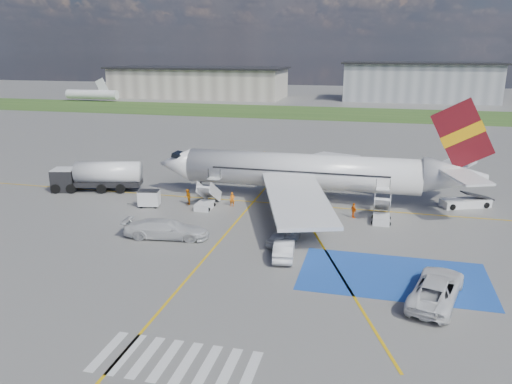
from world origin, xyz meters
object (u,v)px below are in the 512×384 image
fuel_tanker (98,178)px  car_silver_a (283,237)px  van_white_b (166,226)px  gpu_cart (149,199)px  belt_loader (466,203)px  car_silver_b (284,249)px  van_white_a (437,284)px  airliner (314,172)px

fuel_tanker → car_silver_a: 27.67m
van_white_b → gpu_cart: bearing=27.5°
fuel_tanker → belt_loader: bearing=-9.0°
gpu_cart → car_silver_b: bearing=-41.7°
car_silver_b → gpu_cart: bearing=-38.0°
gpu_cart → belt_loader: 34.51m
fuel_tanker → gpu_cart: (8.86, -4.47, -0.67)m
van_white_a → van_white_b: 23.60m
airliner → car_silver_b: size_ratio=7.89×
car_silver_a → belt_loader: bearing=-121.9°
belt_loader → car_silver_a: bearing=-161.6°
belt_loader → car_silver_a: 23.16m
fuel_tanker → van_white_a: size_ratio=1.79×
airliner → van_white_b: 18.76m
car_silver_a → van_white_a: size_ratio=0.69×
fuel_tanker → car_silver_a: size_ratio=2.61×
belt_loader → car_silver_b: (-16.64, -18.29, 0.34)m
airliner → van_white_a: airliner is taller
car_silver_a → van_white_b: size_ratio=0.71×
airliner → van_white_b: size_ratio=6.34×
airliner → belt_loader: (16.41, 1.82, -2.97)m
fuel_tanker → van_white_a: 41.79m
fuel_tanker → van_white_a: (37.20, -19.03, -0.37)m
car_silver_a → fuel_tanker: bearing=-8.5°
fuel_tanker → car_silver_a: (25.10, -11.62, -0.80)m
car_silver_b → van_white_a: size_ratio=0.77×
van_white_a → car_silver_a: bearing=-16.1°
gpu_cart → car_silver_b: (16.86, -10.00, -0.07)m
van_white_a → fuel_tanker: bearing=-11.7°
fuel_tanker → car_silver_b: fuel_tanker is taller
car_silver_a → car_silver_b: car_silver_b is taller
belt_loader → car_silver_a: belt_loader is taller
van_white_b → car_silver_a: bearing=-91.2°
belt_loader → car_silver_b: belt_loader is taller
fuel_tanker → van_white_a: fuel_tanker is taller
fuel_tanker → gpu_cart: fuel_tanker is taller
van_white_a → airliner: bearing=-46.5°
car_silver_a → car_silver_b: (0.62, -2.85, 0.06)m
van_white_a → van_white_b: van_white_b is taller
van_white_b → fuel_tanker: bearing=41.9°
airliner → van_white_a: (11.25, -21.03, -2.26)m
car_silver_a → van_white_b: van_white_b is taller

